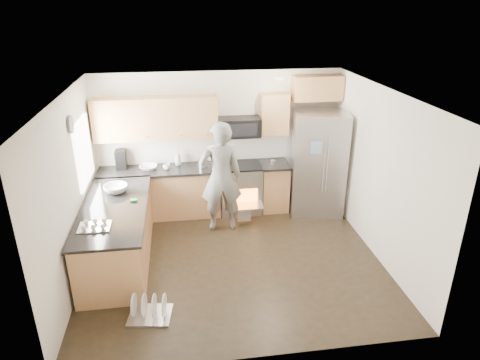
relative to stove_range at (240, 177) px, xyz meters
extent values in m
plane|color=black|center=(-0.35, -1.69, -0.68)|extent=(4.50, 4.50, 0.00)
cube|color=silver|center=(-0.35, 0.31, 0.62)|extent=(4.50, 0.04, 2.60)
cube|color=silver|center=(-0.35, -3.69, 0.62)|extent=(4.50, 0.04, 2.60)
cube|color=silver|center=(-2.60, -1.69, 0.62)|extent=(0.04, 4.00, 2.60)
cube|color=silver|center=(1.90, -1.69, 0.62)|extent=(0.04, 4.00, 2.60)
cube|color=white|center=(-0.35, -1.69, 1.92)|extent=(4.50, 4.00, 0.04)
cube|color=white|center=(-2.58, -0.69, 0.87)|extent=(0.04, 1.00, 1.00)
cylinder|color=#FFEECC|center=(0.55, -0.59, 1.91)|extent=(0.14, 0.14, 0.02)
cylinder|color=#474754|center=(-2.57, -1.24, 1.47)|extent=(0.03, 0.26, 0.26)
cube|color=#AF7046|center=(-1.48, 0.01, -0.24)|extent=(2.15, 0.60, 0.87)
cube|color=black|center=(-1.48, 0.00, 0.23)|extent=(2.19, 0.64, 0.04)
cube|color=#AF7046|center=(0.65, 0.01, -0.24)|extent=(0.50, 0.60, 0.87)
cube|color=black|center=(0.65, 0.00, 0.23)|extent=(0.54, 0.64, 0.04)
cube|color=#AF7046|center=(-1.47, 0.14, 1.15)|extent=(2.16, 0.33, 0.74)
cube|color=#AF7046|center=(0.65, 0.14, 1.15)|extent=(0.50, 0.33, 0.74)
cube|color=#AF7046|center=(1.43, 0.14, 1.60)|extent=(0.90, 0.33, 0.44)
imported|color=silver|center=(-1.67, 0.03, 0.29)|extent=(0.32, 0.32, 0.08)
imported|color=white|center=(-1.13, 0.17, 0.39)|extent=(0.11, 0.11, 0.28)
imported|color=white|center=(-1.34, -0.03, 0.30)|extent=(0.13, 0.13, 0.10)
cylinder|color=#B7B7BC|center=(-0.68, 0.06, 0.32)|extent=(0.20, 0.20, 0.13)
cube|color=black|center=(-2.15, 0.14, 0.42)|extent=(0.18, 0.22, 0.34)
cylinder|color=#B7B7BC|center=(0.62, -0.04, 0.28)|extent=(0.09, 0.09, 0.07)
cube|color=#AF7046|center=(-2.10, -1.44, -0.24)|extent=(0.90, 2.30, 0.87)
cube|color=black|center=(-2.10, -1.44, 0.23)|extent=(0.96, 2.36, 0.04)
imported|color=silver|center=(-2.13, -0.91, 0.31)|extent=(0.37, 0.37, 0.12)
cube|color=green|center=(-1.82, -1.29, 0.26)|extent=(0.10, 0.07, 0.03)
cube|color=#B7B7BC|center=(-2.28, -2.05, 0.29)|extent=(0.42, 0.32, 0.09)
cube|color=#B7B7BC|center=(0.00, -0.01, -0.23)|extent=(0.76, 0.62, 0.90)
cube|color=black|center=(0.00, -0.01, 0.24)|extent=(0.76, 0.60, 0.03)
cube|color=orange|center=(0.00, -0.33, -0.28)|extent=(0.56, 0.02, 0.34)
cube|color=#B7B7BC|center=(0.00, -0.49, -0.36)|extent=(0.70, 0.34, 0.03)
cube|color=silver|center=(0.00, -0.54, -0.50)|extent=(0.24, 0.03, 0.28)
cube|color=black|center=(0.00, 0.11, 0.94)|extent=(0.76, 0.40, 0.34)
cube|color=#B7B7BC|center=(1.42, -0.24, 0.29)|extent=(1.06, 0.89, 1.93)
cylinder|color=#B7B7BC|center=(1.39, -0.62, 0.43)|extent=(0.03, 0.03, 1.05)
cylinder|color=#B7B7BC|center=(1.45, -0.62, 0.43)|extent=(0.03, 0.03, 1.05)
cube|color=pink|center=(1.63, -0.61, 0.22)|extent=(0.25, 0.05, 0.31)
cube|color=#97B9F2|center=(1.23, -0.61, 0.74)|extent=(0.19, 0.04, 0.23)
imported|color=gray|center=(-0.42, -0.66, 0.30)|extent=(0.72, 0.47, 1.95)
cube|color=#B7B7BC|center=(-1.58, -2.83, -0.66)|extent=(0.59, 0.50, 0.03)
cylinder|color=white|center=(-1.77, -2.80, -0.50)|extent=(0.06, 0.30, 0.30)
cylinder|color=white|center=(-1.64, -2.82, -0.50)|extent=(0.06, 0.30, 0.30)
cylinder|color=white|center=(-1.51, -2.83, -0.50)|extent=(0.06, 0.30, 0.30)
cylinder|color=white|center=(-1.39, -2.85, -0.50)|extent=(0.06, 0.30, 0.30)
camera|label=1|loc=(-1.07, -7.31, 3.09)|focal=32.00mm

